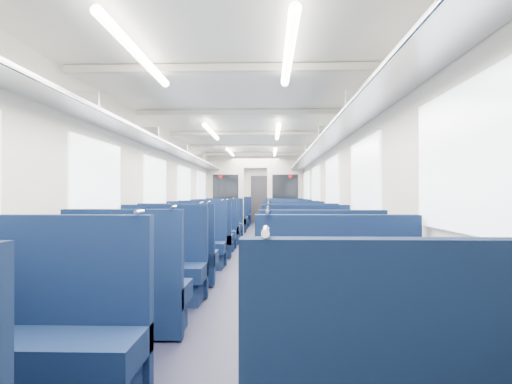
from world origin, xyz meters
The scene contains 39 objects.
floor centered at (0.00, 0.00, 0.00)m, with size 2.80×18.00×0.01m, color black.
ceiling centered at (0.00, 0.00, 2.35)m, with size 2.80×18.00×0.01m, color silver.
wall_left centered at (-1.40, 0.00, 1.18)m, with size 0.02×18.00×2.35m, color beige.
dado_left centered at (-1.39, 0.00, 0.35)m, with size 0.03×17.90×0.70m, color #0F1A35.
wall_right centered at (1.40, 0.00, 1.18)m, with size 0.02×18.00×2.35m, color beige.
dado_right centered at (1.39, 0.00, 0.35)m, with size 0.03×17.90×0.70m, color #0F1A35.
wall_far centered at (0.00, 9.00, 1.18)m, with size 2.80×0.02×2.35m, color beige.
luggage_rack_left centered at (-1.21, 0.00, 1.97)m, with size 0.36×17.40×0.18m.
luggage_rack_right centered at (1.21, 0.00, 1.97)m, with size 0.36×17.40×0.18m.
windows centered at (0.00, -0.46, 1.42)m, with size 2.78×15.60×0.75m.
ceiling_fittings centered at (0.00, -0.26, 2.29)m, with size 2.70×16.06×0.11m.
end_door centered at (0.00, 8.94, 1.00)m, with size 0.75×0.06×2.00m, color black.
bulkhead centered at (0.00, 3.10, 1.23)m, with size 2.80×0.10×2.35m.
seat_2 centered at (-0.83, -7.15, 0.35)m, with size 1.02×0.57×1.14m.
seat_3 centered at (0.83, -7.08, 0.35)m, with size 1.02×0.57×1.14m.
seat_4 centered at (-0.83, -5.90, 0.35)m, with size 1.02×0.57×1.14m.
seat_5 centered at (0.83, -6.03, 0.35)m, with size 1.02×0.57×1.14m.
seat_6 centered at (-0.83, -4.71, 0.35)m, with size 1.02×0.57×1.14m.
seat_7 centered at (0.83, -4.73, 0.35)m, with size 1.02×0.57×1.14m.
seat_8 centered at (-0.83, -3.79, 0.35)m, with size 1.02×0.57×1.14m.
seat_9 centered at (0.83, -3.67, 0.35)m, with size 1.02×0.57×1.14m.
seat_10 centered at (-0.83, -2.44, 0.35)m, with size 1.02×0.57×1.14m.
seat_11 centered at (0.83, -2.41, 0.35)m, with size 1.02×0.57×1.14m.
seat_12 centered at (-0.83, -1.26, 0.35)m, with size 1.02×0.57×1.14m.
seat_13 centered at (0.83, -1.44, 0.35)m, with size 1.02×0.57×1.14m.
seat_14 centered at (-0.83, -0.20, 0.35)m, with size 1.02×0.57×1.14m.
seat_15 centered at (0.83, -0.30, 0.35)m, with size 1.02×0.57×1.14m.
seat_16 centered at (-0.83, 0.85, 0.35)m, with size 1.02×0.57×1.14m.
seat_17 centered at (0.83, 0.92, 0.35)m, with size 1.02×0.57×1.14m.
seat_18 centered at (-0.83, 2.17, 0.35)m, with size 1.02×0.57×1.14m.
seat_19 centered at (0.83, 2.09, 0.35)m, with size 1.02×0.57×1.14m.
seat_20 centered at (-0.83, 4.13, 0.35)m, with size 1.02×0.57×1.14m.
seat_21 centered at (0.83, 4.09, 0.35)m, with size 1.02×0.57×1.14m.
seat_22 centered at (-0.83, 5.31, 0.35)m, with size 1.02×0.57×1.14m.
seat_23 centered at (0.83, 5.23, 0.35)m, with size 1.02×0.57×1.14m.
seat_24 centered at (-0.83, 6.54, 0.35)m, with size 1.02×0.57×1.14m.
seat_25 centered at (0.83, 6.53, 0.35)m, with size 1.02×0.57×1.14m.
seat_26 centered at (-0.83, 7.68, 0.35)m, with size 1.02×0.57×1.14m.
seat_27 centered at (0.83, 7.50, 0.35)m, with size 1.02×0.57×1.14m.
Camera 1 is at (0.41, -9.66, 1.24)m, focal length 30.42 mm.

